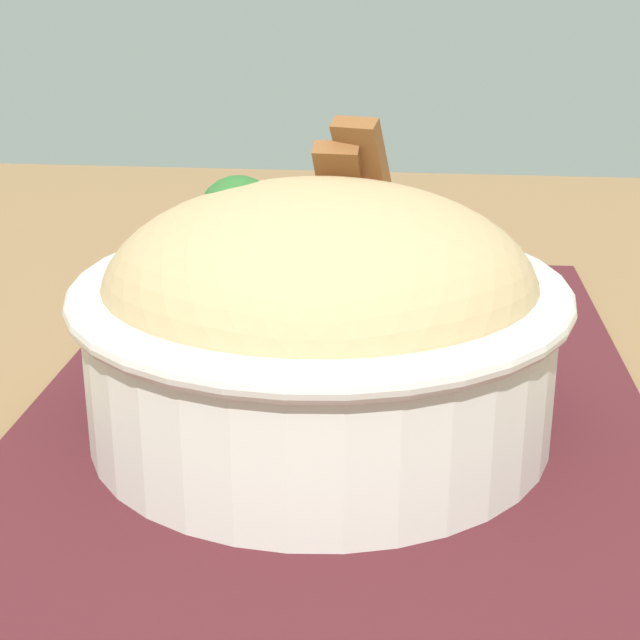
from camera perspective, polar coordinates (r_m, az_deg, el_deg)
name	(u,v)px	position (r m, az deg, el deg)	size (l,w,h in m)	color
table	(313,529)	(0.51, -0.38, -12.08)	(1.06, 0.88, 0.76)	olive
placemat	(339,401)	(0.46, 1.13, -4.74)	(0.45, 0.28, 0.00)	#47191E
bowl	(320,316)	(0.41, -0.01, 0.22)	(0.25, 0.25, 0.13)	silver
fork	(353,310)	(0.57, 1.96, 0.59)	(0.02, 0.12, 0.00)	#B3B3B3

